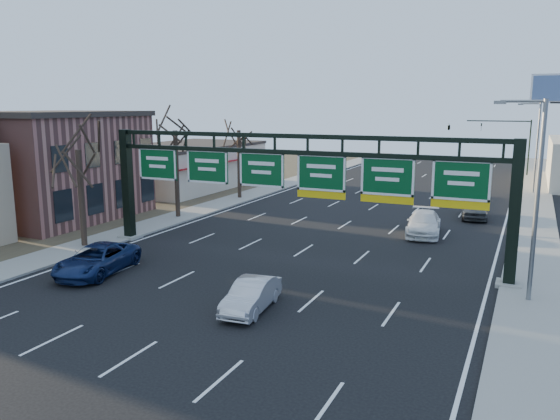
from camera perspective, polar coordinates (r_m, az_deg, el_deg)
The scene contains 19 objects.
ground at distance 24.96m, azimuth -6.42°, elevation -9.64°, with size 160.00×160.00×0.00m, color black.
sidewalk_left at distance 47.92m, azimuth -7.14°, elevation 0.37°, with size 3.00×120.00×0.12m, color gray.
sidewalk_right at distance 40.85m, azimuth 25.04°, elevation -2.41°, with size 3.00×120.00×0.12m, color gray.
dirt_strip_left at distance 55.30m, azimuth -17.94°, elevation 1.29°, with size 21.00×120.00×0.06m, color #473D2B.
lane_markings at distance 42.66m, azimuth 7.62°, elevation -1.02°, with size 21.60×120.00×0.01m, color white.
sign_gantry at distance 30.70m, azimuth 1.42°, elevation 3.21°, with size 24.60×1.20×7.20m.
brick_block at distance 46.01m, azimuth -22.60°, elevation 4.35°, with size 10.40×12.40×8.30m.
cream_strip at distance 59.77m, azimuth -9.71°, elevation 4.60°, with size 10.90×18.40×4.70m.
tree_gantry at distance 35.38m, azimuth -20.47°, elevation 7.59°, with size 3.60×3.60×8.48m.
tree_mid at distance 42.99m, azimuth -10.95°, elevation 9.52°, with size 3.60×3.60×9.24m.
tree_far at distance 51.45m, azimuth -4.35°, elevation 9.46°, with size 3.60×3.60×8.86m.
streetlight_near at distance 26.17m, azimuth 25.07°, elevation 1.85°, with size 2.15×0.22×9.00m.
streetlight_far at distance 60.03m, azimuth 25.18°, elevation 6.37°, with size 2.15×0.22×9.00m.
traffic_signal_mast at distance 75.28m, azimuth 20.02°, elevation 7.76°, with size 10.16×0.54×7.00m.
car_blue_suv at distance 30.37m, azimuth -18.58°, elevation -4.92°, with size 2.50×5.42×1.51m, color #122250.
car_silver_sedan at distance 23.82m, azimuth -3.03°, elevation -8.90°, with size 1.42×4.06×1.34m, color #B9B9BE.
car_white_wagon at distance 38.64m, azimuth 14.78°, elevation -1.36°, with size 2.18×5.37×1.56m, color white.
car_grey_far at distance 45.46m, azimuth 19.64°, elevation 0.19°, with size 1.89×4.70×1.60m, color #393B3D.
car_silver_distant at distance 55.76m, azimuth 10.11°, elevation 2.45°, with size 1.54×4.41×1.45m, color silver.
Camera 1 is at (12.26, -19.92, 8.71)m, focal length 35.00 mm.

